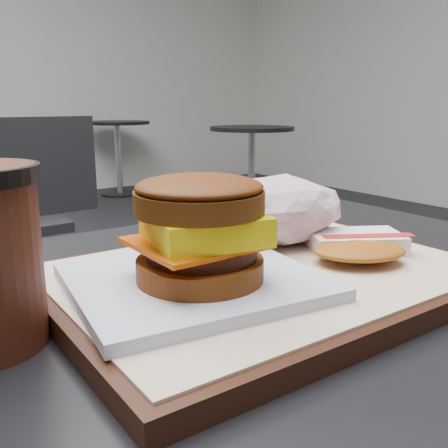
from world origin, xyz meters
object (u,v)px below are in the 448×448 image
(breakfast_sandwich, at_px, (198,242))
(crumpled_wrapper, at_px, (275,209))
(neighbor_chair, at_px, (21,210))
(hash_brown, at_px, (357,246))
(serving_tray, at_px, (265,278))

(breakfast_sandwich, height_order, crumpled_wrapper, breakfast_sandwich)
(breakfast_sandwich, xyz_separation_m, crumpled_wrapper, (0.15, 0.08, -0.00))
(crumpled_wrapper, height_order, neighbor_chair, neighbor_chair)
(hash_brown, height_order, neighbor_chair, neighbor_chair)
(breakfast_sandwich, distance_m, hash_brown, 0.18)
(crumpled_wrapper, distance_m, neighbor_chair, 1.73)
(hash_brown, bearing_deg, crumpled_wrapper, 107.99)
(breakfast_sandwich, relative_size, hash_brown, 1.55)
(serving_tray, bearing_deg, neighbor_chair, 84.07)
(hash_brown, relative_size, neighbor_chair, 0.15)
(serving_tray, distance_m, neighbor_chair, 1.79)
(hash_brown, bearing_deg, neighbor_chair, 87.20)
(crumpled_wrapper, bearing_deg, serving_tray, -135.87)
(serving_tray, height_order, breakfast_sandwich, breakfast_sandwich)
(serving_tray, height_order, neighbor_chair, neighbor_chair)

